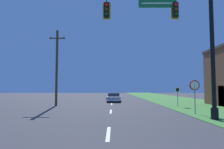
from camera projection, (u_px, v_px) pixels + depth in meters
name	position (u px, v px, depth m)	size (l,w,h in m)	color
grass_verge_right	(177.00, 100.00, 32.40)	(10.00, 110.00, 0.04)	#428438
road_center_line	(112.00, 104.00, 24.49)	(0.16, 34.80, 0.01)	silver
signal_mast	(184.00, 37.00, 12.50)	(7.84, 0.47, 8.55)	black
car_ahead	(114.00, 97.00, 28.76)	(2.11, 4.61, 1.19)	black
stop_sign	(195.00, 89.00, 14.97)	(0.76, 0.07, 2.50)	gray
route_sign_post	(177.00, 92.00, 20.93)	(0.55, 0.06, 2.03)	gray
utility_pole_near	(57.00, 66.00, 22.35)	(1.80, 0.26, 8.49)	#4C3823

